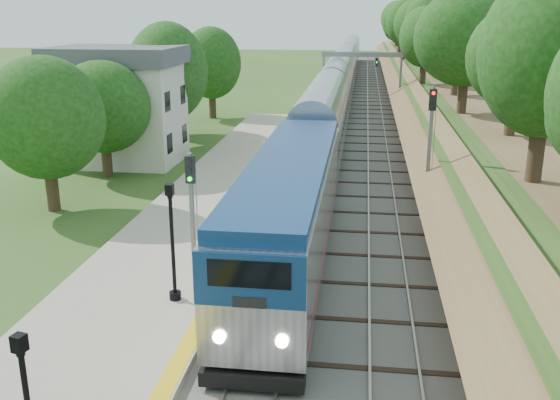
# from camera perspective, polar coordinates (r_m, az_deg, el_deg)

# --- Properties ---
(trackbed) EXTENTS (9.50, 170.00, 0.28)m
(trackbed) POSITION_cam_1_polar(r_m,az_deg,el_deg) (72.26, 6.99, 8.67)
(trackbed) COLOR #4C4944
(trackbed) RESTS_ON ground
(platform) EXTENTS (6.40, 68.00, 0.38)m
(platform) POSITION_cam_1_polar(r_m,az_deg,el_deg) (30.41, -8.08, -2.76)
(platform) COLOR #A69D86
(platform) RESTS_ON ground
(yellow_stripe) EXTENTS (0.55, 68.00, 0.01)m
(yellow_stripe) POSITION_cam_1_polar(r_m,az_deg,el_deg) (29.72, -2.79, -2.68)
(yellow_stripe) COLOR gold
(yellow_stripe) RESTS_ON platform
(embankment) EXTENTS (10.64, 170.00, 11.70)m
(embankment) POSITION_cam_1_polar(r_m,az_deg,el_deg) (72.40, 13.76, 9.84)
(embankment) COLOR brown
(embankment) RESTS_ON ground
(station_building) EXTENTS (8.60, 6.60, 8.00)m
(station_building) POSITION_cam_1_polar(r_m,az_deg,el_deg) (45.22, -14.42, 8.48)
(station_building) COLOR silver
(station_building) RESTS_ON ground
(signal_gantry) EXTENTS (8.40, 0.38, 6.20)m
(signal_gantry) POSITION_cam_1_polar(r_m,az_deg,el_deg) (66.74, 7.48, 12.08)
(signal_gantry) COLOR slate
(signal_gantry) RESTS_ON ground
(trees_behind_platform) EXTENTS (7.82, 53.32, 7.21)m
(trees_behind_platform) POSITION_cam_1_polar(r_m,az_deg,el_deg) (35.56, -15.72, 6.90)
(trees_behind_platform) COLOR #332316
(trees_behind_platform) RESTS_ON ground
(train) EXTENTS (3.06, 122.75, 4.50)m
(train) POSITION_cam_1_polar(r_m,az_deg,el_deg) (75.54, 5.55, 10.79)
(train) COLOR black
(train) RESTS_ON trackbed
(lamppost_far) EXTENTS (0.43, 0.43, 4.31)m
(lamppost_far) POSITION_cam_1_polar(r_m,az_deg,el_deg) (22.33, -9.78, -4.47)
(lamppost_far) COLOR black
(lamppost_far) RESTS_ON platform
(signal_platform) EXTENTS (0.32, 0.25, 5.43)m
(signal_platform) POSITION_cam_1_polar(r_m,az_deg,el_deg) (21.61, -8.03, -1.15)
(signal_platform) COLOR slate
(signal_platform) RESTS_ON platform
(signal_farside) EXTENTS (0.36, 0.29, 6.63)m
(signal_farside) POSITION_cam_1_polar(r_m,az_deg,el_deg) (32.52, 13.56, 5.52)
(signal_farside) COLOR slate
(signal_farside) RESTS_ON ground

